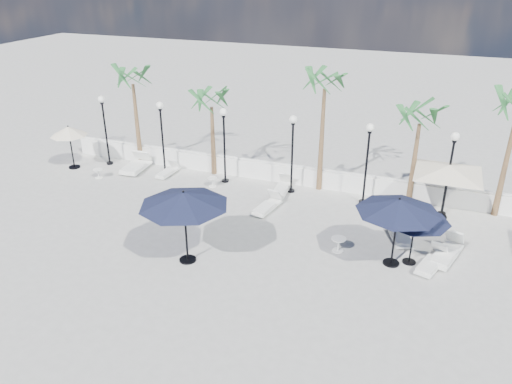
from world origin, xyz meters
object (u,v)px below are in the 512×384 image
(parasol_navy_left, at_px, (184,199))
(parasol_cream_sq_a, at_px, (449,166))
(lounger_6, at_px, (447,253))
(lounger_7, at_px, (432,262))
(lounger_0, at_px, (133,165))
(lounger_1, at_px, (138,166))
(lounger_5, at_px, (399,233))
(parasol_navy_mid, at_px, (399,206))
(lounger_3, at_px, (267,206))
(lounger_2, at_px, (167,172))
(parasol_cream_small, at_px, (69,132))
(parasol_navy_right, at_px, (416,216))
(lounger_4, at_px, (282,188))

(parasol_navy_left, bearing_deg, parasol_cream_sq_a, 38.21)
(lounger_6, height_order, lounger_7, lounger_6)
(lounger_7, bearing_deg, lounger_0, -177.58)
(lounger_1, distance_m, lounger_6, 16.09)
(lounger_5, height_order, parasol_navy_mid, parasol_navy_mid)
(lounger_5, bearing_deg, lounger_3, 155.52)
(lounger_2, relative_size, parasol_navy_left, 0.50)
(lounger_5, distance_m, parasol_cream_small, 17.58)
(lounger_0, xyz_separation_m, parasol_cream_sq_a, (15.74, -0.02, 2.20))
(lounger_3, height_order, lounger_5, lounger_5)
(parasol_cream_sq_a, height_order, parasol_cream_small, parasol_cream_sq_a)
(parasol_navy_left, bearing_deg, lounger_0, 134.61)
(lounger_5, relative_size, parasol_navy_right, 0.86)
(parasol_cream_sq_a, bearing_deg, parasol_cream_small, -177.52)
(lounger_1, bearing_deg, lounger_6, -17.36)
(lounger_1, distance_m, parasol_navy_right, 15.14)
(lounger_4, bearing_deg, parasol_cream_sq_a, -3.58)
(parasol_navy_right, bearing_deg, lounger_3, 161.03)
(lounger_0, xyz_separation_m, parasol_navy_left, (6.89, -6.99, 2.31))
(lounger_4, bearing_deg, lounger_5, -27.00)
(lounger_6, bearing_deg, lounger_4, 171.95)
(lounger_2, relative_size, lounger_6, 0.73)
(lounger_2, distance_m, lounger_7, 14.12)
(parasol_cream_sq_a, bearing_deg, parasol_navy_right, -103.25)
(lounger_7, xyz_separation_m, parasol_cream_sq_a, (0.20, 4.27, 2.23))
(lounger_5, relative_size, parasol_cream_sq_a, 0.40)
(parasol_navy_left, bearing_deg, lounger_3, 73.66)
(lounger_4, bearing_deg, lounger_6, -27.86)
(lounger_5, relative_size, lounger_6, 0.95)
(lounger_1, relative_size, lounger_7, 1.07)
(lounger_3, bearing_deg, parasol_navy_left, -96.64)
(lounger_6, bearing_deg, parasol_navy_mid, -134.27)
(lounger_4, bearing_deg, lounger_3, -94.53)
(lounger_4, height_order, lounger_7, lounger_4)
(parasol_navy_left, bearing_deg, parasol_navy_mid, 18.63)
(lounger_2, distance_m, lounger_3, 6.58)
(parasol_navy_right, bearing_deg, parasol_cream_sq_a, 76.75)
(parasol_navy_right, bearing_deg, lounger_0, 164.00)
(lounger_2, xyz_separation_m, parasol_navy_mid, (12.04, -4.54, 2.20))
(parasol_navy_left, distance_m, parasol_cream_sq_a, 11.26)
(lounger_7, bearing_deg, parasol_navy_left, -144.82)
(lounger_1, bearing_deg, parasol_navy_left, -51.64)
(lounger_5, xyz_separation_m, lounger_7, (1.35, -1.76, -0.02))
(parasol_navy_left, height_order, parasol_cream_sq_a, parasol_navy_left)
(lounger_1, xyz_separation_m, lounger_7, (15.22, -4.29, -0.02))
(lounger_4, distance_m, parasol_cream_small, 11.78)
(lounger_2, height_order, lounger_7, lounger_7)
(lounger_6, bearing_deg, lounger_7, -104.97)
(parasol_navy_left, bearing_deg, parasol_navy_right, 19.35)
(lounger_0, relative_size, lounger_2, 1.29)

